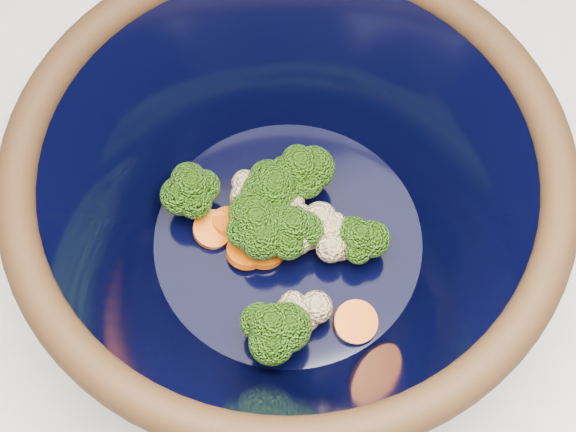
# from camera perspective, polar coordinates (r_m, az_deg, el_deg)

# --- Properties ---
(mixing_bowl) EXTENTS (0.45, 0.45, 0.16)m
(mixing_bowl) POSITION_cam_1_polar(r_m,az_deg,el_deg) (0.55, 0.00, 0.70)
(mixing_bowl) COLOR black
(mixing_bowl) RESTS_ON counter
(vegetable_pile) EXTENTS (0.14, 0.16, 0.05)m
(vegetable_pile) POSITION_cam_1_polar(r_m,az_deg,el_deg) (0.57, -0.66, -0.46)
(vegetable_pile) COLOR #608442
(vegetable_pile) RESTS_ON mixing_bowl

